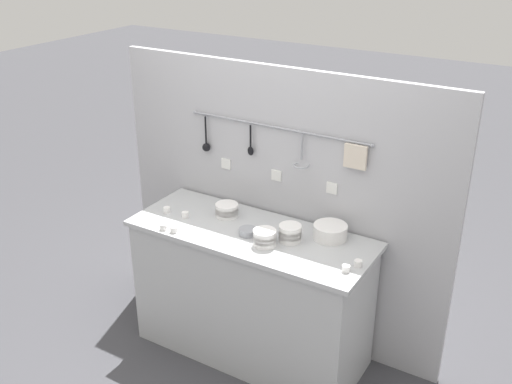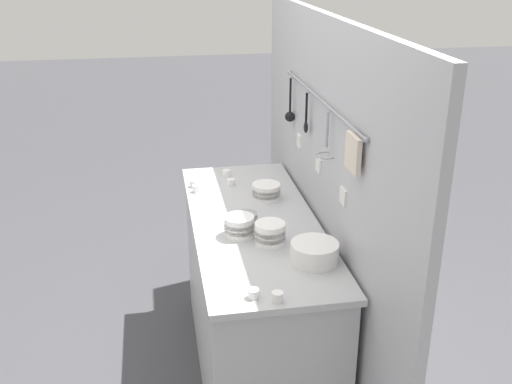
% 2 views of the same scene
% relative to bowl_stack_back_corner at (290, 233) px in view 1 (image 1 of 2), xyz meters
% --- Properties ---
extents(ground_plane, '(20.00, 20.00, 0.00)m').
position_rel_bowl_stack_back_corner_xyz_m(ground_plane, '(-0.26, -0.03, -0.96)').
color(ground_plane, '#424247').
extents(counter, '(1.55, 0.61, 0.91)m').
position_rel_bowl_stack_back_corner_xyz_m(counter, '(-0.26, -0.03, -0.50)').
color(counter, '#B7BABC').
rests_on(counter, ground).
extents(back_wall, '(2.35, 0.11, 1.88)m').
position_rel_bowl_stack_back_corner_xyz_m(back_wall, '(-0.26, 0.31, -0.02)').
color(back_wall, '#B2B2B7').
rests_on(back_wall, ground).
extents(bowl_stack_back_corner, '(0.14, 0.14, 0.10)m').
position_rel_bowl_stack_back_corner_xyz_m(bowl_stack_back_corner, '(0.00, 0.00, 0.00)').
color(bowl_stack_back_corner, white).
rests_on(bowl_stack_back_corner, counter).
extents(bowl_stack_wide_centre, '(0.15, 0.15, 0.08)m').
position_rel_bowl_stack_back_corner_xyz_m(bowl_stack_wide_centre, '(-0.51, 0.08, -0.01)').
color(bowl_stack_wide_centre, white).
rests_on(bowl_stack_wide_centre, counter).
extents(bowl_stack_short_front, '(0.14, 0.14, 0.10)m').
position_rel_bowl_stack_back_corner_xyz_m(bowl_stack_short_front, '(-0.10, -0.12, -0.00)').
color(bowl_stack_short_front, white).
rests_on(bowl_stack_short_front, counter).
extents(plate_stack, '(0.21, 0.21, 0.09)m').
position_rel_bowl_stack_back_corner_xyz_m(plate_stack, '(0.19, 0.15, -0.01)').
color(plate_stack, white).
rests_on(plate_stack, counter).
extents(steel_mixing_bowl, '(0.11, 0.11, 0.04)m').
position_rel_bowl_stack_back_corner_xyz_m(steel_mixing_bowl, '(-0.26, -0.07, -0.03)').
color(steel_mixing_bowl, '#93969E').
rests_on(steel_mixing_bowl, counter).
extents(cup_mid_row, '(0.05, 0.05, 0.04)m').
position_rel_bowl_stack_back_corner_xyz_m(cup_mid_row, '(-0.88, -0.08, -0.03)').
color(cup_mid_row, white).
rests_on(cup_mid_row, counter).
extents(cup_back_right, '(0.05, 0.05, 0.04)m').
position_rel_bowl_stack_back_corner_xyz_m(cup_back_right, '(-0.67, -0.28, -0.03)').
color(cup_back_right, white).
rests_on(cup_back_right, counter).
extents(cup_by_caddy, '(0.05, 0.05, 0.04)m').
position_rel_bowl_stack_back_corner_xyz_m(cup_by_caddy, '(-0.74, -0.28, -0.03)').
color(cup_by_caddy, white).
rests_on(cup_by_caddy, counter).
extents(cup_edge_far, '(0.05, 0.05, 0.04)m').
position_rel_bowl_stack_back_corner_xyz_m(cup_edge_far, '(0.43, -0.15, -0.03)').
color(cup_edge_far, white).
rests_on(cup_edge_far, counter).
extents(cup_beside_plates, '(0.05, 0.05, 0.04)m').
position_rel_bowl_stack_back_corner_xyz_m(cup_beside_plates, '(0.46, -0.06, -0.03)').
color(cup_beside_plates, white).
rests_on(cup_beside_plates, counter).
extents(cup_front_left, '(0.05, 0.05, 0.04)m').
position_rel_bowl_stack_back_corner_xyz_m(cup_front_left, '(-0.73, -0.08, -0.03)').
color(cup_front_left, white).
rests_on(cup_front_left, counter).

